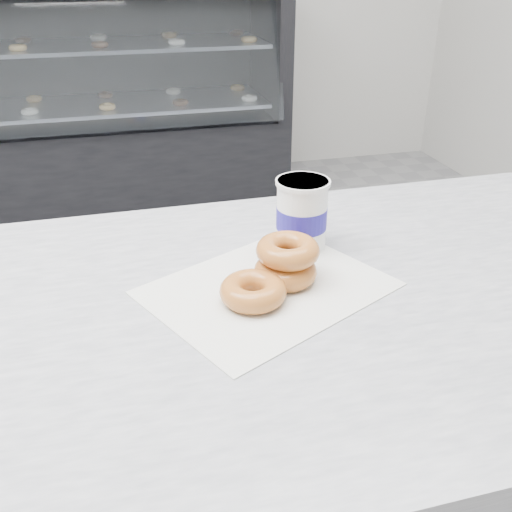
# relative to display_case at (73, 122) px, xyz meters

# --- Properties ---
(ground) EXTENTS (5.00, 5.00, 0.00)m
(ground) POSITION_rel_display_case_xyz_m (0.00, -2.12, -0.49)
(ground) COLOR gray
(ground) RESTS_ON ground
(display_case) EXTENTS (2.40, 0.74, 1.25)m
(display_case) POSITION_rel_display_case_xyz_m (0.00, 0.00, 0.00)
(display_case) COLOR black
(display_case) RESTS_ON ground
(wax_paper) EXTENTS (0.42, 0.38, 0.00)m
(wax_paper) POSITION_rel_display_case_xyz_m (0.39, -2.69, 0.41)
(wax_paper) COLOR silver
(wax_paper) RESTS_ON counter
(donut_single) EXTENTS (0.10, 0.10, 0.03)m
(donut_single) POSITION_rel_display_case_xyz_m (0.36, -2.72, 0.43)
(donut_single) COLOR #BB7C33
(donut_single) RESTS_ON wax_paper
(donut_stack) EXTENTS (0.11, 0.11, 0.07)m
(donut_stack) POSITION_rel_display_case_xyz_m (0.42, -2.68, 0.44)
(donut_stack) COLOR #BB7C33
(donut_stack) RESTS_ON wax_paper
(coffee_cup) EXTENTS (0.09, 0.09, 0.12)m
(coffee_cup) POSITION_rel_display_case_xyz_m (0.48, -2.57, 0.47)
(coffee_cup) COLOR white
(coffee_cup) RESTS_ON counter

